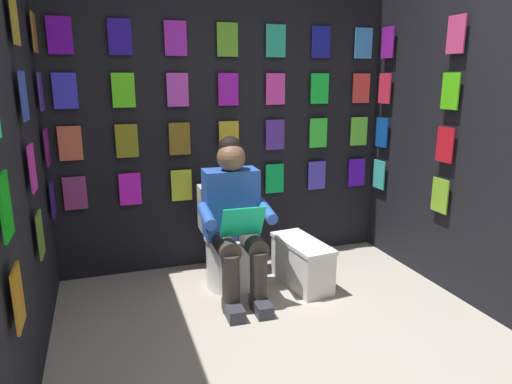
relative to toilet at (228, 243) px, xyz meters
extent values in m
cube|color=black|center=(-0.13, -0.49, 0.89)|extent=(2.95, 0.10, 2.44)
cube|color=#9D357D|center=(1.11, -0.41, 0.40)|extent=(0.17, 0.01, 0.26)
cube|color=#F018F0|center=(0.70, -0.41, 0.40)|extent=(0.17, 0.01, 0.26)
cube|color=#D7ED30|center=(0.28, -0.41, 0.40)|extent=(0.17, 0.01, 0.26)
cube|color=#13529F|center=(-0.13, -0.41, 0.40)|extent=(0.17, 0.01, 0.26)
cube|color=#0ABF4F|center=(-0.55, -0.41, 0.40)|extent=(0.17, 0.01, 0.26)
cube|color=#5044DC|center=(-0.96, -0.41, 0.40)|extent=(0.17, 0.01, 0.26)
cube|color=#5E13D7|center=(-1.37, -0.41, 0.40)|extent=(0.17, 0.01, 0.26)
cube|color=#DF6742|center=(1.11, -0.41, 0.79)|extent=(0.17, 0.01, 0.26)
cube|color=olive|center=(0.70, -0.41, 0.79)|extent=(0.17, 0.01, 0.26)
cube|color=olive|center=(0.28, -0.41, 0.79)|extent=(0.17, 0.01, 0.26)
cube|color=gold|center=(-0.13, -0.41, 0.79)|extent=(0.17, 0.01, 0.26)
cube|color=#532EA6|center=(-0.55, -0.41, 0.79)|extent=(0.17, 0.01, 0.26)
cube|color=#3AE83E|center=(-0.96, -0.41, 0.79)|extent=(0.17, 0.01, 0.26)
cube|color=#71E73D|center=(-1.37, -0.41, 0.79)|extent=(0.17, 0.01, 0.26)
cube|color=#3935EC|center=(1.11, -0.41, 1.18)|extent=(0.17, 0.01, 0.26)
cube|color=#5DF01B|center=(0.70, -0.41, 1.18)|extent=(0.17, 0.01, 0.26)
cube|color=#CE43CF|center=(0.28, -0.41, 1.18)|extent=(0.17, 0.01, 0.26)
cube|color=purple|center=(-0.13, -0.41, 1.18)|extent=(0.17, 0.01, 0.26)
cube|color=#F13EB9|center=(-0.55, -0.41, 1.18)|extent=(0.17, 0.01, 0.26)
cube|color=#1BE242|center=(-0.96, -0.41, 1.18)|extent=(0.17, 0.01, 0.26)
cube|color=#EB4942|center=(-1.37, -0.41, 1.18)|extent=(0.17, 0.01, 0.26)
cube|color=#6B0DBC|center=(1.11, -0.41, 1.57)|extent=(0.17, 0.01, 0.26)
cube|color=#2811A1|center=(0.70, -0.41, 1.57)|extent=(0.17, 0.01, 0.26)
cube|color=purple|center=(0.28, -0.41, 1.57)|extent=(0.17, 0.01, 0.26)
cube|color=#5EAB29|center=(-0.13, -0.41, 1.57)|extent=(0.17, 0.01, 0.26)
cube|color=#28B692|center=(-0.55, -0.41, 1.57)|extent=(0.17, 0.01, 0.26)
cube|color=#1B1E9F|center=(-0.96, -0.41, 1.57)|extent=(0.17, 0.01, 0.26)
cube|color=#42A3F0|center=(-1.37, -0.41, 1.57)|extent=(0.17, 0.01, 0.26)
cube|color=black|center=(-1.61, 0.56, 0.89)|extent=(0.10, 2.01, 2.44)
cube|color=#3ABFAC|center=(-1.52, -0.26, 0.40)|extent=(0.01, 0.17, 0.26)
cube|color=#82C02D|center=(-1.52, 0.56, 0.40)|extent=(0.01, 0.17, 0.26)
cube|color=#0D42A9|center=(-1.52, -0.26, 0.79)|extent=(0.01, 0.17, 0.26)
cube|color=red|center=(-1.52, 0.56, 0.79)|extent=(0.01, 0.17, 0.26)
cube|color=#DF2847|center=(-1.52, -0.26, 1.18)|extent=(0.01, 0.17, 0.26)
cube|color=#4FD415|center=(-1.52, 0.56, 1.18)|extent=(0.01, 0.17, 0.26)
cube|color=purple|center=(-1.52, -0.26, 1.57)|extent=(0.01, 0.17, 0.26)
cube|color=#DD3F77|center=(-1.52, 0.56, 1.57)|extent=(0.01, 0.17, 0.26)
cube|color=black|center=(1.34, 0.56, 0.89)|extent=(0.10, 2.01, 2.44)
cube|color=#BF7715|center=(1.26, 1.38, 0.40)|extent=(0.01, 0.17, 0.26)
cube|color=olive|center=(1.26, 0.56, 0.40)|extent=(0.01, 0.17, 0.26)
cube|color=#391A91|center=(1.26, -0.26, 0.40)|extent=(0.01, 0.17, 0.26)
cube|color=#0DA513|center=(1.26, 1.38, 0.79)|extent=(0.01, 0.17, 0.26)
cube|color=#E030BE|center=(1.26, 0.56, 0.79)|extent=(0.01, 0.17, 0.26)
cube|color=#8E168D|center=(1.26, -0.26, 0.79)|extent=(0.01, 0.17, 0.26)
cube|color=blue|center=(1.26, 0.56, 1.18)|extent=(0.01, 0.17, 0.26)
cube|color=#4E32A9|center=(1.26, -0.26, 1.18)|extent=(0.01, 0.17, 0.26)
cube|color=#A18623|center=(1.26, 0.56, 1.57)|extent=(0.01, 0.17, 0.26)
cube|color=#9E6B22|center=(1.26, -0.26, 1.57)|extent=(0.01, 0.17, 0.26)
cylinder|color=white|center=(0.00, 0.08, -0.13)|extent=(0.38, 0.38, 0.40)
cylinder|color=white|center=(0.00, 0.08, 0.09)|extent=(0.41, 0.41, 0.02)
cube|color=white|center=(-0.01, -0.18, 0.25)|extent=(0.39, 0.19, 0.36)
cylinder|color=white|center=(0.00, -0.09, 0.25)|extent=(0.39, 0.08, 0.39)
cube|color=blue|center=(0.00, 0.11, 0.36)|extent=(0.41, 0.23, 0.52)
sphere|color=brown|center=(0.00, 0.14, 0.71)|extent=(0.21, 0.21, 0.21)
sphere|color=black|center=(0.00, 0.11, 0.78)|extent=(0.17, 0.17, 0.17)
cylinder|color=#38332D|center=(-0.09, 0.31, 0.11)|extent=(0.16, 0.40, 0.15)
cylinder|color=#38332D|center=(0.11, 0.30, 0.11)|extent=(0.16, 0.40, 0.15)
cylinder|color=#38332D|center=(-0.09, 0.49, -0.11)|extent=(0.12, 0.12, 0.42)
cylinder|color=#38332D|center=(0.11, 0.48, -0.11)|extent=(0.12, 0.12, 0.42)
cube|color=#33333D|center=(-0.08, 0.55, -0.28)|extent=(0.12, 0.26, 0.09)
cube|color=#33333D|center=(0.12, 0.54, -0.28)|extent=(0.12, 0.26, 0.09)
cylinder|color=blue|center=(-0.21, 0.29, 0.33)|extent=(0.09, 0.31, 0.13)
cylinder|color=blue|center=(0.23, 0.28, 0.33)|extent=(0.09, 0.31, 0.13)
cube|color=#11CD86|center=(0.01, 0.45, 0.32)|extent=(0.30, 0.14, 0.23)
cube|color=white|center=(-0.54, 0.23, -0.16)|extent=(0.31, 0.60, 0.33)
cube|color=white|center=(-0.54, 0.23, 0.02)|extent=(0.33, 0.63, 0.03)
camera|label=1|loc=(0.89, 3.32, 1.28)|focal=32.25mm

